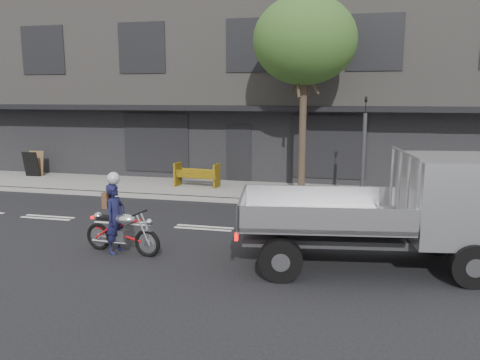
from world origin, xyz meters
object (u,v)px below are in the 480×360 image
object	(u,v)px
street_tree	(305,41)
motorcycle	(122,231)
rider	(115,219)
flatbed_ute	(430,202)
construction_barrier	(195,175)
sandwich_board	(31,164)
traffic_light_pole	(363,156)

from	to	relation	value
street_tree	motorcycle	bearing A→B (deg)	-117.47
rider	flatbed_ute	size ratio (longest dim) A/B	0.29
motorcycle	rider	distance (m)	0.31
construction_barrier	sandwich_board	xyz separation A→B (m)	(-7.48, 0.72, 0.06)
motorcycle	rider	bearing A→B (deg)	-171.30
flatbed_ute	rider	bearing A→B (deg)	176.41
flatbed_ute	construction_barrier	xyz separation A→B (m)	(-7.15, 6.30, -0.79)
flatbed_ute	construction_barrier	size ratio (longest dim) A/B	3.35
street_tree	construction_barrier	world-z (taller)	street_tree
rider	sandwich_board	distance (m)	10.95
flatbed_ute	street_tree	bearing A→B (deg)	109.69
motorcycle	sandwich_board	size ratio (longest dim) A/B	1.86
traffic_light_pole	flatbed_ute	world-z (taller)	traffic_light_pole
motorcycle	construction_barrier	bearing A→B (deg)	103.39
rider	flatbed_ute	distance (m)	6.79
rider	traffic_light_pole	bearing A→B (deg)	-35.56
sandwich_board	flatbed_ute	bearing A→B (deg)	-27.91
traffic_light_pole	sandwich_board	xyz separation A→B (m)	(-13.44, 1.90, -0.98)
motorcycle	traffic_light_pole	bearing A→B (deg)	55.23
rider	construction_barrier	size ratio (longest dim) A/B	0.96
traffic_light_pole	construction_barrier	size ratio (longest dim) A/B	2.12
traffic_light_pole	construction_barrier	bearing A→B (deg)	168.79
traffic_light_pole	construction_barrier	distance (m)	6.16
flatbed_ute	sandwich_board	distance (m)	16.24
street_tree	sandwich_board	world-z (taller)	street_tree
street_tree	rider	bearing A→B (deg)	-118.50
motorcycle	construction_barrier	size ratio (longest dim) A/B	1.19
flatbed_ute	construction_barrier	world-z (taller)	flatbed_ute
rider	flatbed_ute	bearing A→B (deg)	-76.43
motorcycle	rider	size ratio (longest dim) A/B	1.23
rider	construction_barrier	world-z (taller)	rider
motorcycle	street_tree	bearing A→B (deg)	71.26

